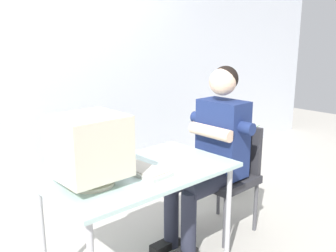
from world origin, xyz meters
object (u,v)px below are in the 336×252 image
object	(u,v)px
person_seated	(212,148)
desk	(140,180)
crt_monitor	(90,147)
potted_plant	(226,153)
keyboard	(141,169)
office_chair	(228,171)

from	to	relation	value
person_seated	desk	bearing A→B (deg)	-179.86
desk	person_seated	xyz separation A→B (m)	(0.70, 0.00, 0.06)
crt_monitor	person_seated	bearing A→B (deg)	-0.43
desk	potted_plant	world-z (taller)	potted_plant
desk	person_seated	size ratio (longest dim) A/B	0.91
keyboard	person_seated	distance (m)	0.70
keyboard	potted_plant	world-z (taller)	potted_plant
person_seated	office_chair	bearing A→B (deg)	0.00
person_seated	crt_monitor	bearing A→B (deg)	179.57
keyboard	potted_plant	distance (m)	1.58
desk	potted_plant	xyz separation A→B (m)	(1.46, 0.48, -0.25)
potted_plant	keyboard	bearing A→B (deg)	-161.35
office_chair	desk	bearing A→B (deg)	-179.89
desk	office_chair	size ratio (longest dim) A/B	1.41
person_seated	potted_plant	xyz separation A→B (m)	(0.76, 0.48, -0.32)
office_chair	crt_monitor	bearing A→B (deg)	179.63
keyboard	potted_plant	bearing A→B (deg)	18.65
desk	crt_monitor	distance (m)	0.45
office_chair	person_seated	bearing A→B (deg)	-180.00
person_seated	keyboard	bearing A→B (deg)	-178.76
crt_monitor	keyboard	distance (m)	0.40
office_chair	person_seated	distance (m)	0.30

